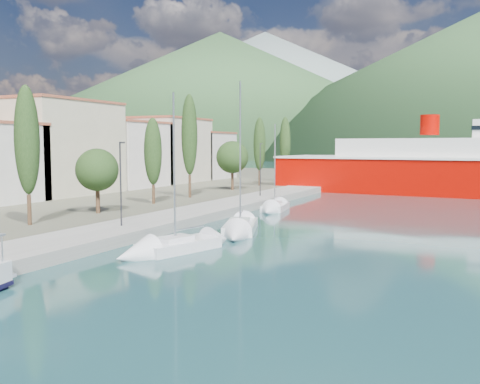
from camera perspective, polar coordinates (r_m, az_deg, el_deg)
The scene contains 9 objects.
ground at distance 139.03m, azimuth 18.96°, elevation 2.00°, with size 1400.00×1400.00×0.00m, color #1D4648.
quay at distance 50.59m, azimuth -3.44°, elevation -2.05°, with size 5.00×88.00×0.80m, color gray.
land_strip at distance 82.56m, azimuth -23.68°, elevation 0.23°, with size 70.00×148.00×0.70m, color #565644.
town_buildings at distance 72.38m, azimuth -15.42°, elevation 4.00°, with size 9.20×69.20×11.30m.
tree_row at distance 60.29m, azimuth -5.61°, elevation 4.34°, with size 4.25×64.35×11.66m.
lamp_posts at distance 40.43m, azimuth -11.42°, elevation 1.33°, with size 0.15×47.80×6.06m.
sailboat_near at distance 32.66m, azimuth -8.87°, elevation -6.20°, with size 4.24×7.75×10.67m.
sailboat_mid at distance 39.27m, azimuth -0.22°, elevation -4.23°, with size 4.96×8.78×12.26m.
sailboat_far at distance 53.23m, azimuth 3.42°, elevation -1.84°, with size 3.09×6.75×9.55m.
Camera 1 is at (15.09, -18.05, 6.59)m, focal length 40.00 mm.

